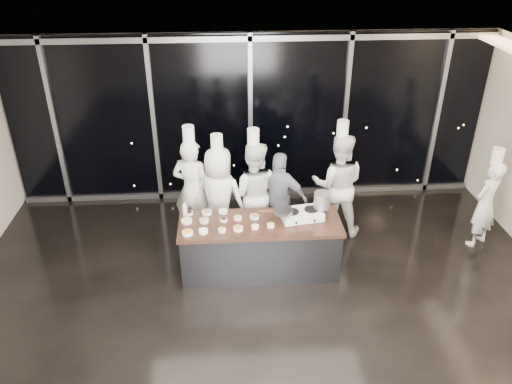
# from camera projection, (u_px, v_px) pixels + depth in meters

# --- Properties ---
(ground) EXTENTS (9.00, 9.00, 0.00)m
(ground) POSITION_uv_depth(u_px,v_px,m) (265.00, 308.00, 7.18)
(ground) COLOR black
(ground) RESTS_ON ground
(room_shell) EXTENTS (9.02, 7.02, 3.21)m
(room_shell) POSITION_uv_depth(u_px,v_px,m) (280.00, 168.00, 6.11)
(room_shell) COLOR beige
(room_shell) RESTS_ON ground
(window_wall) EXTENTS (8.90, 0.11, 3.20)m
(window_wall) POSITION_uv_depth(u_px,v_px,m) (250.00, 119.00, 9.41)
(window_wall) COLOR black
(window_wall) RESTS_ON ground
(demo_counter) EXTENTS (2.46, 0.86, 0.90)m
(demo_counter) POSITION_uv_depth(u_px,v_px,m) (260.00, 247.00, 7.75)
(demo_counter) COLOR #333237
(demo_counter) RESTS_ON ground
(stove) EXTENTS (0.68, 0.48, 0.14)m
(stove) POSITION_uv_depth(u_px,v_px,m) (301.00, 214.00, 7.61)
(stove) COLOR white
(stove) RESTS_ON demo_counter
(frying_pan) EXTENTS (0.55, 0.35, 0.05)m
(frying_pan) POSITION_uv_depth(u_px,v_px,m) (283.00, 211.00, 7.50)
(frying_pan) COLOR slate
(frying_pan) RESTS_ON stove
(stock_pot) EXTENTS (0.29, 0.29, 0.25)m
(stock_pot) POSITION_uv_depth(u_px,v_px,m) (322.00, 200.00, 7.59)
(stock_pot) COLOR #ABABAD
(stock_pot) RESTS_ON stove
(prep_bowls) EXTENTS (1.39, 0.72, 0.05)m
(prep_bowls) POSITION_uv_depth(u_px,v_px,m) (218.00, 222.00, 7.50)
(prep_bowls) COLOR white
(prep_bowls) RESTS_ON demo_counter
(squeeze_bottle) EXTENTS (0.07, 0.07, 0.25)m
(squeeze_bottle) POSITION_uv_depth(u_px,v_px,m) (185.00, 209.00, 7.63)
(squeeze_bottle) COLOR silver
(squeeze_bottle) RESTS_ON demo_counter
(chef_far_left) EXTENTS (0.78, 0.64, 2.08)m
(chef_far_left) POSITION_uv_depth(u_px,v_px,m) (192.00, 190.00, 8.35)
(chef_far_left) COLOR silver
(chef_far_left) RESTS_ON ground
(chef_left) EXTENTS (1.01, 0.84, 2.00)m
(chef_left) POSITION_uv_depth(u_px,v_px,m) (219.00, 197.00, 8.22)
(chef_left) COLOR silver
(chef_left) RESTS_ON ground
(chef_center) EXTENTS (0.98, 0.82, 2.04)m
(chef_center) POSITION_uv_depth(u_px,v_px,m) (253.00, 192.00, 8.33)
(chef_center) COLOR silver
(chef_center) RESTS_ON ground
(guest) EXTENTS (1.04, 0.73, 1.64)m
(guest) POSITION_uv_depth(u_px,v_px,m) (280.00, 198.00, 8.34)
(guest) COLOR #161D3C
(guest) RESTS_ON ground
(chef_right) EXTENTS (1.02, 0.87, 2.09)m
(chef_right) POSITION_uv_depth(u_px,v_px,m) (338.00, 184.00, 8.53)
(chef_right) COLOR silver
(chef_right) RESTS_ON ground
(chef_side) EXTENTS (0.68, 0.62, 1.78)m
(chef_side) POSITION_uv_depth(u_px,v_px,m) (485.00, 203.00, 8.24)
(chef_side) COLOR silver
(chef_side) RESTS_ON ground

